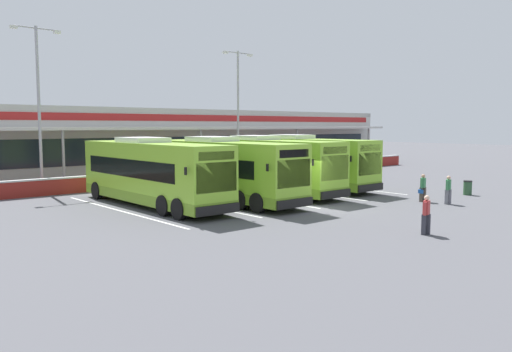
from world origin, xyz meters
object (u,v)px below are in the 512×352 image
object	(u,v)px
pedestrian_in_dark_coat	(448,189)
lamp_post_centre	(238,105)
coach_bus_right_centre	(301,163)
coach_bus_leftmost	(152,174)
coach_bus_centre	(265,166)
pedestrian_with_handbag	(423,187)
litter_bin	(468,188)
pedestrian_child	(426,213)
coach_bus_left_centre	(222,171)
lamp_post_west	(39,98)

from	to	relation	value
pedestrian_in_dark_coat	lamp_post_centre	xyz separation A→B (m)	(2.16, 21.37, 5.42)
coach_bus_right_centre	pedestrian_in_dark_coat	xyz separation A→B (m)	(0.52, -10.99, -0.91)
coach_bus_right_centre	lamp_post_centre	world-z (taller)	lamp_post_centre
pedestrian_in_dark_coat	coach_bus_leftmost	bearing A→B (deg)	140.76
coach_bus_centre	pedestrian_with_handbag	bearing A→B (deg)	-64.34
lamp_post_centre	coach_bus_right_centre	bearing A→B (deg)	-104.50
litter_bin	pedestrian_child	bearing A→B (deg)	-160.16
coach_bus_left_centre	litter_bin	distance (m)	15.88
lamp_post_west	litter_bin	bearing A→B (deg)	-45.37
pedestrian_child	pedestrian_in_dark_coat	bearing A→B (deg)	22.93
litter_bin	lamp_post_west	bearing A→B (deg)	134.63
coach_bus_right_centre	pedestrian_in_dark_coat	size ratio (longest dim) A/B	7.51
coach_bus_left_centre	litter_bin	world-z (taller)	coach_bus_left_centre
pedestrian_child	lamp_post_west	world-z (taller)	lamp_post_west
lamp_post_centre	pedestrian_child	bearing A→B (deg)	-112.89
coach_bus_leftmost	coach_bus_centre	world-z (taller)	same
coach_bus_right_centre	lamp_post_west	size ratio (longest dim) A/B	1.11
coach_bus_right_centre	lamp_post_west	xyz separation A→B (m)	(-14.69, 10.22, 4.50)
pedestrian_in_dark_coat	lamp_post_west	world-z (taller)	lamp_post_west
coach_bus_centre	lamp_post_west	bearing A→B (deg)	134.69
coach_bus_left_centre	pedestrian_child	size ratio (longest dim) A/B	7.51
lamp_post_west	pedestrian_in_dark_coat	bearing A→B (deg)	-54.36
coach_bus_leftmost	lamp_post_centre	world-z (taller)	lamp_post_centre
pedestrian_with_handbag	lamp_post_centre	xyz separation A→B (m)	(2.40, 19.92, 5.43)
coach_bus_leftmost	coach_bus_centre	bearing A→B (deg)	-0.56
coach_bus_right_centre	lamp_post_centre	distance (m)	11.63
pedestrian_in_dark_coat	litter_bin	bearing A→B (deg)	13.93
lamp_post_centre	pedestrian_with_handbag	bearing A→B (deg)	-96.87
coach_bus_leftmost	lamp_post_west	world-z (taller)	lamp_post_west
pedestrian_with_handbag	pedestrian_in_dark_coat	bearing A→B (deg)	-80.71
coach_bus_centre	pedestrian_in_dark_coat	bearing A→B (deg)	-66.43
pedestrian_with_handbag	litter_bin	distance (m)	4.87
lamp_post_west	coach_bus_leftmost	bearing A→B (deg)	-77.74
coach_bus_right_centre	pedestrian_child	xyz separation A→B (m)	(-7.83, -14.52, -0.91)
coach_bus_centre	litter_bin	size ratio (longest dim) A/B	13.09
pedestrian_with_handbag	lamp_post_west	world-z (taller)	lamp_post_west
coach_bus_left_centre	coach_bus_centre	size ratio (longest dim) A/B	1.00
lamp_post_west	coach_bus_centre	bearing A→B (deg)	-45.31
coach_bus_left_centre	pedestrian_with_handbag	world-z (taller)	coach_bus_left_centre
pedestrian_in_dark_coat	pedestrian_child	bearing A→B (deg)	-157.07
coach_bus_left_centre	pedestrian_with_handbag	size ratio (longest dim) A/B	7.51
coach_bus_left_centre	lamp_post_centre	xyz separation A→B (m)	(10.97, 11.84, 4.50)
coach_bus_centre	litter_bin	world-z (taller)	coach_bus_centre
coach_bus_centre	coach_bus_right_centre	world-z (taller)	same
lamp_post_centre	coach_bus_left_centre	bearing A→B (deg)	-132.82
coach_bus_leftmost	coach_bus_left_centre	distance (m)	4.20
lamp_post_centre	litter_bin	distance (m)	21.19
lamp_post_west	lamp_post_centre	xyz separation A→B (m)	(17.37, 0.16, 0.00)
pedestrian_child	coach_bus_left_centre	bearing A→B (deg)	92.01
pedestrian_in_dark_coat	lamp_post_west	xyz separation A→B (m)	(-15.21, 21.21, 5.42)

